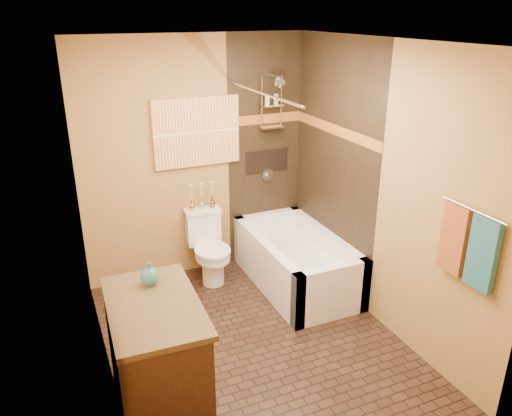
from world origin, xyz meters
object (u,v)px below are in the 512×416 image
bathtub (296,265)px  toilet (209,247)px  vanity (157,357)px  sunset_painting (197,132)px

bathtub → toilet: size_ratio=2.02×
bathtub → toilet: bearing=149.1°
bathtub → vanity: (-1.72, -1.16, 0.22)m
bathtub → vanity: size_ratio=1.48×
vanity → bathtub: bearing=36.3°
toilet → vanity: 1.89m
bathtub → toilet: (-0.79, 0.47, 0.15)m
sunset_painting → bathtub: (0.79, -0.73, -1.33)m
toilet → vanity: vanity is taller
bathtub → vanity: bearing=-146.0°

